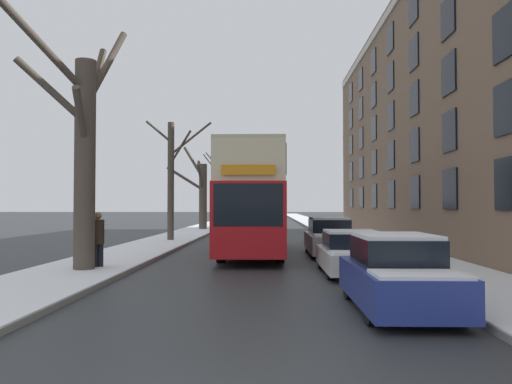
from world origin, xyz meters
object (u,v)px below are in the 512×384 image
object	(u,v)px
bare_tree_left_3	(218,187)
pedestrian_left_sidewalk	(98,239)
bare_tree_left_2	(201,192)
parked_car_1	(352,254)
double_decker_bus	(253,196)
bare_tree_left_1	(172,177)
parked_car_2	(329,238)
oncoming_van	(247,216)
parked_car_0	(397,275)
bare_tree_left_0	(83,149)

from	to	relation	value
bare_tree_left_3	pedestrian_left_sidewalk	world-z (taller)	bare_tree_left_3
bare_tree_left_2	pedestrian_left_sidewalk	xyz separation A→B (m)	(0.24, -25.32, -2.13)
parked_car_1	double_decker_bus	bearing A→B (deg)	117.44
bare_tree_left_1	parked_car_2	size ratio (longest dim) A/B	1.53
oncoming_van	parked_car_0	bearing A→B (deg)	-82.48
parked_car_0	parked_car_2	xyz separation A→B (m)	(0.00, 10.88, 0.03)
bare_tree_left_2	parked_car_0	world-z (taller)	bare_tree_left_2
bare_tree_left_0	double_decker_bus	bearing A→B (deg)	52.61
bare_tree_left_1	parked_car_0	xyz separation A→B (m)	(7.93, -17.84, -2.95)
parked_car_0	parked_car_2	world-z (taller)	parked_car_2
bare_tree_left_2	double_decker_bus	world-z (taller)	bare_tree_left_2
parked_car_0	parked_car_1	size ratio (longest dim) A/B	0.99
parked_car_0	bare_tree_left_3	bearing A→B (deg)	100.21
bare_tree_left_0	pedestrian_left_sidewalk	distance (m)	2.82
bare_tree_left_1	pedestrian_left_sidewalk	bearing A→B (deg)	-89.50
oncoming_van	pedestrian_left_sidewalk	xyz separation A→B (m)	(-3.45, -27.55, -0.16)
bare_tree_left_1	oncoming_van	xyz separation A→B (m)	(3.56, 15.22, -2.46)
bare_tree_left_1	double_decker_bus	world-z (taller)	bare_tree_left_1
oncoming_van	pedestrian_left_sidewalk	bearing A→B (deg)	-97.15
bare_tree_left_1	parked_car_1	world-z (taller)	bare_tree_left_1
bare_tree_left_2	parked_car_2	xyz separation A→B (m)	(8.06, -19.96, -2.43)
bare_tree_left_1	oncoming_van	world-z (taller)	bare_tree_left_1
bare_tree_left_0	parked_car_1	distance (m)	8.67
bare_tree_left_3	parked_car_0	distance (m)	45.78
parked_car_0	parked_car_2	bearing A→B (deg)	90.00
bare_tree_left_3	parked_car_0	size ratio (longest dim) A/B	2.06
bare_tree_left_2	oncoming_van	world-z (taller)	bare_tree_left_2
parked_car_1	pedestrian_left_sidewalk	xyz separation A→B (m)	(-7.82, 0.28, 0.41)
parked_car_1	parked_car_2	world-z (taller)	parked_car_2
bare_tree_left_3	double_decker_bus	bearing A→B (deg)	-81.65
parked_car_1	oncoming_van	world-z (taller)	oncoming_van
double_decker_bus	oncoming_van	bearing A→B (deg)	93.18
bare_tree_left_0	parked_car_1	size ratio (longest dim) A/B	1.94
double_decker_bus	parked_car_2	world-z (taller)	double_decker_bus
bare_tree_left_3	parked_car_2	world-z (taller)	bare_tree_left_3
bare_tree_left_0	bare_tree_left_2	bearing A→B (deg)	89.97
double_decker_bus	bare_tree_left_3	bearing A→B (deg)	98.35
bare_tree_left_1	bare_tree_left_2	xyz separation A→B (m)	(-0.13, 13.00, -0.48)
double_decker_bus	parked_car_0	bearing A→B (deg)	-74.40
bare_tree_left_0	bare_tree_left_3	xyz separation A→B (m)	(-0.02, 40.03, 0.31)
bare_tree_left_1	bare_tree_left_3	world-z (taller)	bare_tree_left_3
bare_tree_left_1	oncoming_van	size ratio (longest dim) A/B	1.35
bare_tree_left_1	bare_tree_left_3	bearing A→B (deg)	90.35
bare_tree_left_0	bare_tree_left_3	distance (m)	40.04
bare_tree_left_2	double_decker_bus	bearing A→B (deg)	-75.92
bare_tree_left_3	oncoming_van	size ratio (longest dim) A/B	1.58
double_decker_bus	parked_car_0	distance (m)	11.89
parked_car_1	oncoming_van	size ratio (longest dim) A/B	0.77
parked_car_2	pedestrian_left_sidewalk	bearing A→B (deg)	-145.56
bare_tree_left_0	bare_tree_left_1	size ratio (longest dim) A/B	1.11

